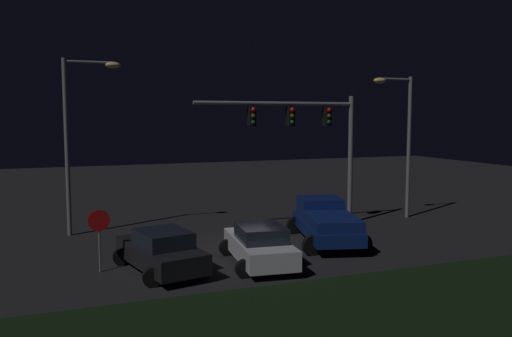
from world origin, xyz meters
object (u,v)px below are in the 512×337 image
object	(u,v)px
car_sedan_far	(260,245)
car_sedan	(161,251)
street_lamp_left	(78,125)
street_lamp_right	(402,129)
traffic_signal_gantry	(308,128)
stop_sign	(99,229)
pickup_truck	(325,219)

from	to	relation	value
car_sedan_far	car_sedan	bearing A→B (deg)	89.48
street_lamp_left	street_lamp_right	xyz separation A→B (m)	(16.33, -1.98, -0.29)
street_lamp_right	car_sedan_far	bearing A→B (deg)	-151.34
car_sedan_far	traffic_signal_gantry	distance (m)	8.30
car_sedan	street_lamp_left	distance (m)	8.76
car_sedan_far	stop_sign	distance (m)	5.78
stop_sign	pickup_truck	bearing A→B (deg)	6.52
traffic_signal_gantry	street_lamp_left	world-z (taller)	street_lamp_left
pickup_truck	car_sedan_far	world-z (taller)	pickup_truck
pickup_truck	street_lamp_left	xyz separation A→B (m)	(-9.88, 5.42, 4.10)
traffic_signal_gantry	car_sedan	bearing A→B (deg)	-148.90
car_sedan_far	traffic_signal_gantry	bearing A→B (deg)	-34.20
car_sedan_far	traffic_signal_gantry	size ratio (longest dim) A/B	0.55
street_lamp_left	stop_sign	world-z (taller)	street_lamp_left
car_sedan_far	street_lamp_right	distance (m)	12.55
pickup_truck	street_lamp_right	xyz separation A→B (m)	(6.46, 3.44, 3.81)
car_sedan_far	pickup_truck	bearing A→B (deg)	-53.75
car_sedan_far	traffic_signal_gantry	xyz separation A→B (m)	(4.70, 5.44, 4.16)
car_sedan_far	street_lamp_right	world-z (taller)	street_lamp_right
car_sedan_far	street_lamp_right	xyz separation A→B (m)	(10.42, 5.69, 4.07)
traffic_signal_gantry	street_lamp_left	size ratio (longest dim) A/B	1.03
pickup_truck	street_lamp_left	size ratio (longest dim) A/B	0.71
pickup_truck	car_sedan_far	bearing A→B (deg)	134.86
pickup_truck	car_sedan	distance (m)	7.75
street_lamp_right	street_lamp_left	bearing A→B (deg)	173.09
street_lamp_left	car_sedan	bearing A→B (deg)	-72.07
street_lamp_left	stop_sign	distance (m)	7.42
car_sedan	street_lamp_left	size ratio (longest dim) A/B	0.58
car_sedan_far	street_lamp_left	distance (m)	10.62
pickup_truck	stop_sign	size ratio (longest dim) A/B	2.57
traffic_signal_gantry	stop_sign	bearing A→B (deg)	-157.46
car_sedan_far	traffic_signal_gantry	world-z (taller)	traffic_signal_gantry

